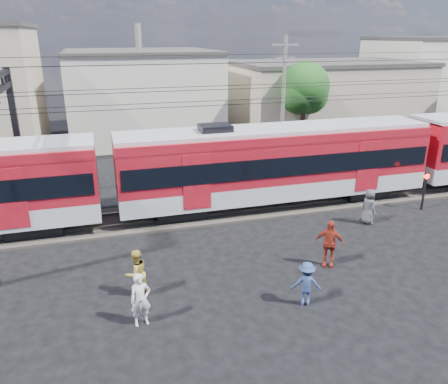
{
  "coord_description": "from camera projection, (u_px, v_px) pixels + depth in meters",
  "views": [
    {
      "loc": [
        -5.93,
        -11.89,
        8.53
      ],
      "look_at": [
        -0.99,
        5.0,
        2.15
      ],
      "focal_mm": 35.0,
      "sensor_mm": 36.0,
      "label": 1
    }
  ],
  "objects": [
    {
      "name": "catenary",
      "position": [
        30.0,
        120.0,
        18.39
      ],
      "size": [
        70.0,
        9.3,
        7.52
      ],
      "color": "black",
      "rests_on": "ground"
    },
    {
      "name": "building_midwest",
      "position": [
        142.0,
        94.0,
        37.8
      ],
      "size": [
        12.24,
        12.24,
        7.3
      ],
      "color": "beige",
      "rests_on": "ground"
    },
    {
      "name": "track_bed",
      "position": [
        226.0,
        209.0,
        22.4
      ],
      "size": [
        70.0,
        3.4,
        0.12
      ],
      "primitive_type": "cube",
      "color": "#2D2823",
      "rests_on": "ground"
    },
    {
      "name": "crossing_signal",
      "position": [
        425.0,
        184.0,
        22.09
      ],
      "size": [
        0.29,
        0.29,
        1.98
      ],
      "color": "black",
      "rests_on": "ground"
    },
    {
      "name": "pedestrian_e",
      "position": [
        369.0,
        206.0,
        20.64
      ],
      "size": [
        0.68,
        0.92,
        1.71
      ],
      "primitive_type": "imported",
      "rotation": [
        0.0,
        0.0,
        1.75
      ],
      "color": "#46464B",
      "rests_on": "ground"
    },
    {
      "name": "utility_pole_mid",
      "position": [
        283.0,
        99.0,
        28.78
      ],
      "size": [
        1.8,
        0.24,
        8.5
      ],
      "color": "slate",
      "rests_on": "ground"
    },
    {
      "name": "tree_near",
      "position": [
        306.0,
        90.0,
        32.37
      ],
      "size": [
        3.82,
        3.64,
        6.72
      ],
      "color": "#382619",
      "rests_on": "ground"
    },
    {
      "name": "building_mideast",
      "position": [
        324.0,
        97.0,
        39.48
      ],
      "size": [
        16.32,
        10.2,
        6.3
      ],
      "color": "tan",
      "rests_on": "ground"
    },
    {
      "name": "pedestrian_d",
      "position": [
        329.0,
        243.0,
        16.78
      ],
      "size": [
        1.2,
        0.99,
        1.91
      ],
      "primitive_type": "imported",
      "rotation": [
        0.0,
        0.0,
        -0.56
      ],
      "color": "maroon",
      "rests_on": "ground"
    },
    {
      "name": "pedestrian_a",
      "position": [
        141.0,
        300.0,
        13.36
      ],
      "size": [
        0.69,
        0.51,
        1.75
      ],
      "primitive_type": "imported",
      "rotation": [
        0.0,
        0.0,
        0.15
      ],
      "color": "silver",
      "rests_on": "ground"
    },
    {
      "name": "commuter_train",
      "position": [
        280.0,
        161.0,
        22.36
      ],
      "size": [
        50.3,
        3.08,
        4.17
      ],
      "color": "black",
      "rests_on": "ground"
    },
    {
      "name": "rail_near",
      "position": [
        230.0,
        213.0,
        21.69
      ],
      "size": [
        70.0,
        0.12,
        0.12
      ],
      "primitive_type": "cube",
      "color": "#59544C",
      "rests_on": "track_bed"
    },
    {
      "name": "rail_far",
      "position": [
        222.0,
        202.0,
        23.04
      ],
      "size": [
        70.0,
        0.12,
        0.12
      ],
      "primitive_type": "cube",
      "color": "#59544C",
      "rests_on": "track_bed"
    },
    {
      "name": "pedestrian_c",
      "position": [
        306.0,
        284.0,
        14.39
      ],
      "size": [
        1.14,
        0.89,
        1.56
      ],
      "primitive_type": "imported",
      "rotation": [
        0.0,
        0.0,
        2.78
      ],
      "color": "navy",
      "rests_on": "ground"
    },
    {
      "name": "building_east",
      "position": [
        425.0,
        78.0,
        46.44
      ],
      "size": [
        10.2,
        10.2,
        8.3
      ],
      "color": "beige",
      "rests_on": "ground"
    },
    {
      "name": "pedestrian_b",
      "position": [
        136.0,
        273.0,
        14.88
      ],
      "size": [
        1.04,
        0.96,
        1.71
      ],
      "primitive_type": "imported",
      "rotation": [
        0.0,
        0.0,
        3.62
      ],
      "color": "gold",
      "rests_on": "ground"
    },
    {
      "name": "ground",
      "position": [
        291.0,
        294.0,
        15.2
      ],
      "size": [
        120.0,
        120.0,
        0.0
      ],
      "primitive_type": "plane",
      "color": "black",
      "rests_on": "ground"
    }
  ]
}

